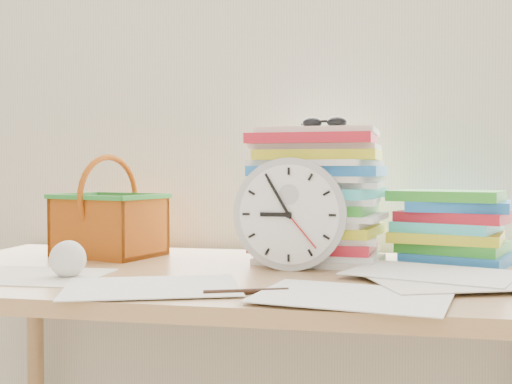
% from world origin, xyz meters
% --- Properties ---
extents(curtain, '(2.40, 0.01, 2.50)m').
position_xyz_m(curtain, '(0.00, 1.98, 1.30)').
color(curtain, silver).
rests_on(curtain, room_shell).
extents(desk, '(1.40, 0.70, 0.75)m').
position_xyz_m(desk, '(0.00, 1.60, 0.68)').
color(desk, '#A97E4F').
rests_on(desk, ground).
extents(paper_stack, '(0.34, 0.30, 0.30)m').
position_xyz_m(paper_stack, '(0.14, 1.77, 0.90)').
color(paper_stack, white).
rests_on(paper_stack, desk).
extents(clock, '(0.24, 0.05, 0.24)m').
position_xyz_m(clock, '(0.09, 1.64, 0.87)').
color(clock, '#B1B2B4').
rests_on(clock, desk).
extents(sunglasses, '(0.13, 0.12, 0.03)m').
position_xyz_m(sunglasses, '(0.15, 1.76, 1.07)').
color(sunglasses, black).
rests_on(sunglasses, paper_stack).
extents(book_stack, '(0.32, 0.28, 0.16)m').
position_xyz_m(book_stack, '(0.44, 1.82, 0.83)').
color(book_stack, white).
rests_on(book_stack, desk).
extents(basket, '(0.29, 0.25, 0.24)m').
position_xyz_m(basket, '(-0.37, 1.77, 0.87)').
color(basket, '#BE5A12').
rests_on(basket, desk).
extents(crumpled_ball, '(0.07, 0.07, 0.07)m').
position_xyz_m(crumpled_ball, '(-0.32, 1.46, 0.79)').
color(crumpled_ball, white).
rests_on(crumpled_ball, desk).
extents(pen, '(0.14, 0.06, 0.01)m').
position_xyz_m(pen, '(0.06, 1.36, 0.75)').
color(pen, black).
rests_on(pen, desk).
extents(scattered_papers, '(1.26, 0.42, 0.02)m').
position_xyz_m(scattered_papers, '(0.00, 1.60, 0.76)').
color(scattered_papers, white).
rests_on(scattered_papers, desk).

